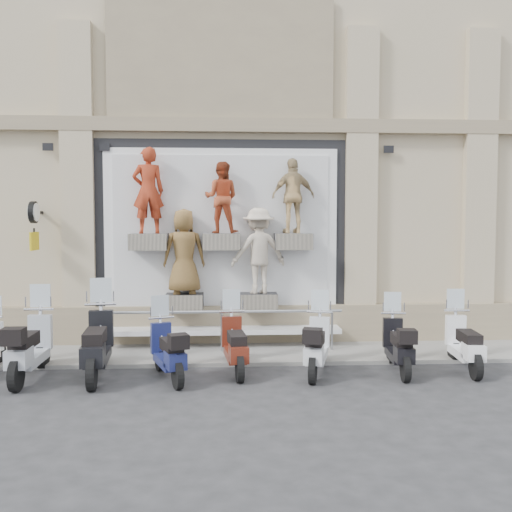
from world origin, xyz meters
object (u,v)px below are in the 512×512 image
object	(u,v)px
guard_rail	(222,333)
clock_sign_bracket	(34,219)
scooter_g	(317,334)
scooter_h	(398,334)
scooter_d	(97,330)
scooter_c	(30,334)
scooter_i	(465,332)
scooter_e	(168,340)
scooter_f	(235,333)

from	to	relation	value
guard_rail	clock_sign_bracket	distance (m)	4.57
scooter_g	scooter_h	distance (m)	1.51
scooter_d	scooter_g	size ratio (longest dim) A/B	1.16
scooter_g	guard_rail	bearing A→B (deg)	152.90
guard_rail	scooter_d	world-z (taller)	scooter_d
guard_rail	scooter_c	xyz separation A→B (m)	(-3.35, -1.62, 0.34)
scooter_c	clock_sign_bracket	bearing A→B (deg)	104.20
guard_rail	scooter_i	bearing A→B (deg)	-18.20
guard_rail	scooter_c	world-z (taller)	scooter_c
guard_rail	clock_sign_bracket	size ratio (longest dim) A/B	4.96
scooter_d	scooter_i	world-z (taller)	scooter_d
scooter_i	scooter_e	bearing A→B (deg)	-171.16
scooter_e	scooter_i	size ratio (longest dim) A/B	0.97
clock_sign_bracket	scooter_c	distance (m)	2.94
guard_rail	scooter_c	distance (m)	3.73
scooter_d	scooter_e	bearing A→B (deg)	-12.82
scooter_d	scooter_f	bearing A→B (deg)	-0.14
scooter_g	scooter_i	distance (m)	2.77
clock_sign_bracket	scooter_e	bearing A→B (deg)	-36.99
scooter_f	scooter_g	distance (m)	1.49
scooter_d	clock_sign_bracket	bearing A→B (deg)	124.16
guard_rail	scooter_h	size ratio (longest dim) A/B	2.91
scooter_h	scooter_i	distance (m)	1.27
scooter_c	scooter_e	bearing A→B (deg)	-4.23
guard_rail	scooter_e	world-z (taller)	scooter_e
guard_rail	scooter_g	size ratio (longest dim) A/B	2.80
scooter_e	scooter_c	bearing A→B (deg)	156.89
scooter_i	clock_sign_bracket	bearing A→B (deg)	172.75
scooter_c	scooter_e	xyz separation A→B (m)	(2.41, -0.15, -0.10)
scooter_i	guard_rail	bearing A→B (deg)	167.59
scooter_h	scooter_i	size ratio (longest dim) A/B	0.97
scooter_d	scooter_f	world-z (taller)	scooter_d
scooter_e	scooter_g	bearing A→B (deg)	-15.08
scooter_h	scooter_i	world-z (taller)	scooter_i
scooter_d	scooter_h	distance (m)	5.42
scooter_c	scooter_e	size ratio (longest dim) A/B	1.14
scooter_f	scooter_h	distance (m)	2.99
scooter_g	clock_sign_bracket	bearing A→B (deg)	175.23
scooter_c	scooter_f	size ratio (longest dim) A/B	1.10
clock_sign_bracket	scooter_g	bearing A→B (deg)	-19.83
scooter_f	scooter_e	bearing A→B (deg)	-167.55
scooter_h	scooter_c	bearing A→B (deg)	-173.75
clock_sign_bracket	scooter_i	distance (m)	8.86
clock_sign_bracket	scooter_e	world-z (taller)	clock_sign_bracket
guard_rail	scooter_f	xyz separation A→B (m)	(0.25, -1.38, 0.27)
guard_rail	scooter_c	bearing A→B (deg)	-154.22
scooter_d	scooter_h	xyz separation A→B (m)	(5.42, 0.06, -0.15)
scooter_f	scooter_i	world-z (taller)	scooter_f
clock_sign_bracket	scooter_f	world-z (taller)	clock_sign_bracket
scooter_c	scooter_e	world-z (taller)	scooter_c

